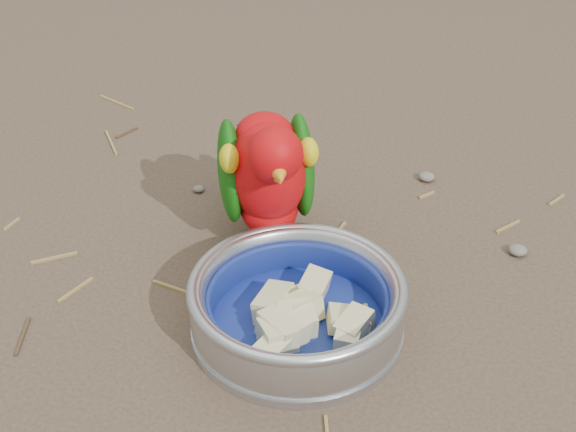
% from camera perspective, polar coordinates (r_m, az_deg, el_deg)
% --- Properties ---
extents(ground, '(60.00, 60.00, 0.00)m').
position_cam_1_polar(ground, '(0.86, 2.78, -8.79)').
color(ground, brown).
extents(food_bowl, '(0.21, 0.21, 0.02)m').
position_cam_1_polar(food_bowl, '(0.87, 0.60, -7.16)').
color(food_bowl, '#B2B2BA').
rests_on(food_bowl, ground).
extents(bowl_wall, '(0.21, 0.21, 0.04)m').
position_cam_1_polar(bowl_wall, '(0.85, 0.61, -5.64)').
color(bowl_wall, '#B2B2BA').
rests_on(bowl_wall, food_bowl).
extents(fruit_wedges, '(0.13, 0.13, 0.03)m').
position_cam_1_polar(fruit_wedges, '(0.86, 0.61, -6.00)').
color(fruit_wedges, beige).
rests_on(fruit_wedges, food_bowl).
extents(lory_parrot, '(0.19, 0.24, 0.18)m').
position_cam_1_polar(lory_parrot, '(0.94, -1.30, 2.08)').
color(lory_parrot, '#BE070B').
rests_on(lory_parrot, ground).
extents(ground_debris, '(0.90, 0.80, 0.01)m').
position_cam_1_polar(ground_debris, '(0.93, 3.55, -4.71)').
color(ground_debris, olive).
rests_on(ground_debris, ground).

